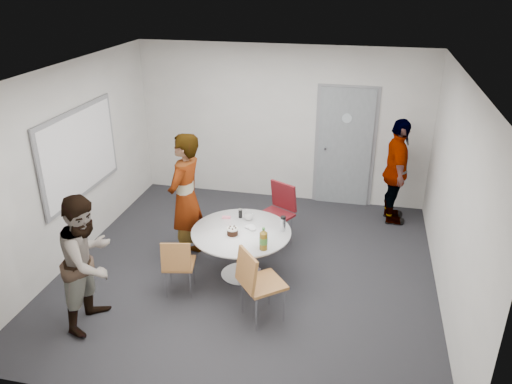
% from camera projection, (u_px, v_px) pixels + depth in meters
% --- Properties ---
extents(floor, '(5.00, 5.00, 0.00)m').
position_uv_depth(floor, '(248.00, 270.00, 6.90)').
color(floor, '#232327').
rests_on(floor, ground).
extents(ceiling, '(5.00, 5.00, 0.00)m').
position_uv_depth(ceiling, '(247.00, 73.00, 5.79)').
color(ceiling, silver).
rests_on(ceiling, wall_back).
extents(wall_back, '(5.00, 0.00, 5.00)m').
position_uv_depth(wall_back, '(282.00, 125.00, 8.56)').
color(wall_back, beige).
rests_on(wall_back, floor).
extents(wall_left, '(0.00, 5.00, 5.00)m').
position_uv_depth(wall_left, '(71.00, 164.00, 6.84)').
color(wall_left, beige).
rests_on(wall_left, floor).
extents(wall_right, '(0.00, 5.00, 5.00)m').
position_uv_depth(wall_right, '(455.00, 198.00, 5.84)').
color(wall_right, beige).
rests_on(wall_right, floor).
extents(wall_front, '(5.00, 0.00, 5.00)m').
position_uv_depth(wall_front, '(177.00, 295.00, 4.12)').
color(wall_front, beige).
rests_on(wall_front, floor).
extents(door, '(1.02, 0.17, 2.12)m').
position_uv_depth(door, '(345.00, 147.00, 8.46)').
color(door, slate).
rests_on(door, wall_back).
extents(whiteboard, '(0.04, 1.90, 1.25)m').
position_uv_depth(whiteboard, '(80.00, 153.00, 6.97)').
color(whiteboard, gray).
rests_on(whiteboard, wall_left).
extents(table, '(1.31, 1.31, 0.98)m').
position_uv_depth(table, '(243.00, 238.00, 6.53)').
color(table, white).
rests_on(table, floor).
extents(chair_near_left, '(0.45, 0.48, 0.80)m').
position_uv_depth(chair_near_left, '(178.00, 262.00, 6.18)').
color(chair_near_left, '#93602D').
rests_on(chair_near_left, floor).
extents(chair_near_right, '(0.65, 0.65, 0.94)m').
position_uv_depth(chair_near_right, '(256.00, 279.00, 5.69)').
color(chair_near_right, '#93602D').
rests_on(chair_near_right, floor).
extents(chair_far, '(0.62, 0.64, 0.95)m').
position_uv_depth(chair_far, '(278.00, 208.00, 7.35)').
color(chair_far, '#5D1218').
rests_on(chair_far, floor).
extents(person_main, '(0.54, 0.74, 1.86)m').
position_uv_depth(person_main, '(186.00, 198.00, 6.83)').
color(person_main, '#A5C6EA').
rests_on(person_main, floor).
extents(person_left, '(0.66, 0.82, 1.62)m').
position_uv_depth(person_left, '(88.00, 261.00, 5.60)').
color(person_left, white).
rests_on(person_left, floor).
extents(person_right, '(0.52, 1.05, 1.73)m').
position_uv_depth(person_right, '(396.00, 172.00, 7.89)').
color(person_right, black).
rests_on(person_right, floor).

